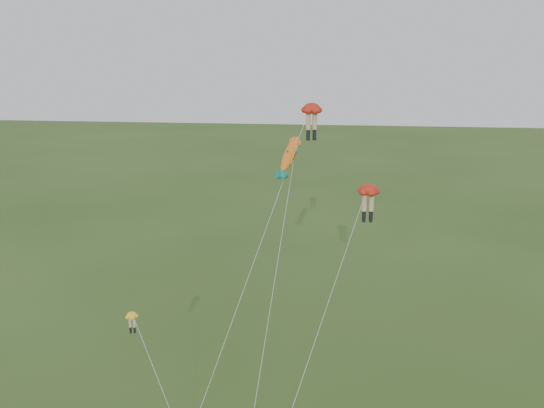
# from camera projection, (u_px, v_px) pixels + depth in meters

# --- Properties ---
(legs_kite_red_high) EXTENTS (7.93, 9.57, 20.15)m
(legs_kite_red_high) POSITION_uv_depth(u_px,v_px,m) (310.00, 116.00, 41.38)
(legs_kite_red_high) COLOR red
(legs_kite_red_high) RESTS_ON ground
(legs_kite_red_mid) EXTENTS (6.39, 12.05, 14.66)m
(legs_kite_red_mid) POSITION_uv_depth(u_px,v_px,m) (367.00, 195.00, 41.97)
(legs_kite_red_mid) COLOR red
(legs_kite_red_mid) RESTS_ON ground
(legs_kite_yellow) EXTENTS (5.14, 4.69, 7.72)m
(legs_kite_yellow) POSITION_uv_depth(u_px,v_px,m) (135.00, 326.00, 37.98)
(legs_kite_yellow) COLOR yellow
(legs_kite_yellow) RESTS_ON ground
(fish_kite) EXTENTS (2.84, 8.86, 18.18)m
(fish_kite) POSITION_uv_depth(u_px,v_px,m) (290.00, 156.00, 41.00)
(fish_kite) COLOR #FCA01F
(fish_kite) RESTS_ON ground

